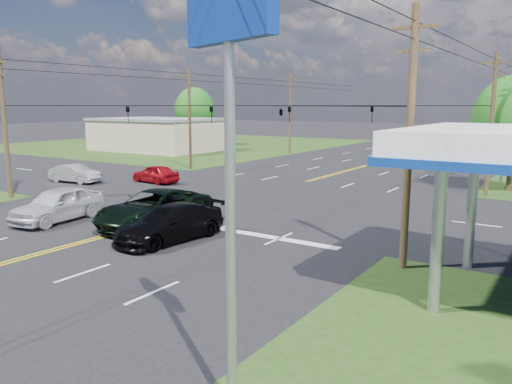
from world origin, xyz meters
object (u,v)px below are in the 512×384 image
Objects in this scene: pole_left_far at (290,112)px; polesign_se at (229,71)px; pole_ne at (491,122)px; retail_nw at (158,135)px; tree_far_l at (195,111)px; sedan_silver at (75,173)px; suv_black at (170,223)px; pickup_white at (58,204)px; pole_se at (409,137)px; pole_sw at (4,123)px; pickup_dkgreen at (155,208)px; pole_nw at (190,117)px.

pole_left_far is 54.45m from polesign_se.
polesign_se is at bearing -90.00° from pole_ne.
polesign_se is at bearing -44.20° from retail_nw.
retail_nw is at bearing -160.56° from pole_left_far.
tree_far_l is (-19.00, 4.00, 0.03)m from pole_left_far.
sedan_silver is at bearing -157.86° from pole_ne.
suv_black is 7.61m from pickup_white.
tree_far_l is at bearing 137.66° from pole_se.
pole_ne is 1.73× the size of suv_black.
polesign_se is (45.00, -51.82, 1.43)m from tree_far_l.
polesign_se is (0.00, -10.82, 1.71)m from pole_se.
pole_se is 1.73× the size of suv_black.
tree_far_l is (-19.00, 41.00, 0.28)m from pole_sw.
pole_sw is 14.09m from pickup_dkgreen.
pole_nw is 26.00m from pole_ne.
pole_nw reaches higher than suv_black.
pole_left_far is 40.42m from pickup_white.
pole_left_far is at bearing 19.44° from retail_nw.
pole_sw is at bearing 180.00° from pole_se.
tree_far_l is (-2.00, 10.00, 3.19)m from retail_nw.
polesign_se is at bearing -49.03° from tree_far_l.
polesign_se reaches higher than suv_black.
polesign_se is at bearing -90.00° from pole_se.
polesign_se is (26.00, -10.82, 1.71)m from pole_sw.
suv_black is 1.25× the size of sedan_silver.
pole_se is 45.22m from pole_left_far.
pole_left_far is at bearing 125.10° from pole_se.
tree_far_l is 1.33× the size of pickup_dkgreen.
sedan_silver is at bearing 166.82° from pole_se.
pickup_dkgreen is 1.20× the size of suv_black.
pole_sw is at bearing -90.00° from pole_nw.
pole_se is 29.15m from sedan_silver.
pole_sw is 1.73× the size of suv_black.
pole_nw is 12.35m from sedan_silver.
pickup_white is (8.40, -39.31, -4.28)m from pole_left_far.
pickup_white is (-7.60, -0.41, 0.10)m from suv_black.
tree_far_l is 1.59× the size of suv_black.
pickup_white is (25.40, -33.31, -1.11)m from retail_nw.
suv_black is at bearing -50.79° from tree_far_l.
tree_far_l is 68.64m from polesign_se.
sedan_silver is (-2.08, -30.42, -4.45)m from pole_left_far.
retail_nw reaches higher than pickup_white.
pole_ne is at bearing 90.00° from polesign_se.
pole_nw is at bearing 180.00° from pole_ne.
pole_sw is 1.09× the size of tree_far_l.
pickup_white is (-5.10, -1.96, -0.02)m from pickup_dkgreen.
tree_far_l reaches higher than suv_black.
pole_left_far reaches higher than pole_ne.
pole_left_far reaches higher than pole_se.
pole_left_far is at bearing 94.22° from pickup_white.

